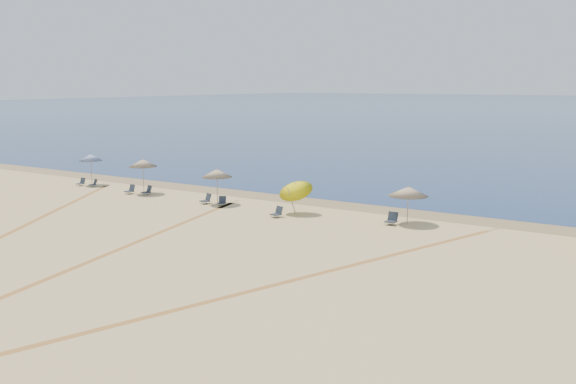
% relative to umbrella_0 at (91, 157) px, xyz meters
% --- Properties ---
extents(ground, '(160.00, 160.00, 0.00)m').
position_rel_umbrella_0_xyz_m(ground, '(19.37, -20.80, -2.23)').
color(ground, tan).
rests_on(ground, ground).
extents(wet_sand, '(500.00, 500.00, 0.00)m').
position_rel_umbrella_0_xyz_m(wet_sand, '(19.37, 3.20, -2.23)').
color(wet_sand, olive).
rests_on(wet_sand, ground).
extents(umbrella_0, '(1.86, 1.86, 2.57)m').
position_rel_umbrella_0_xyz_m(umbrella_0, '(0.00, 0.00, 0.00)').
color(umbrella_0, gray).
rests_on(umbrella_0, ground).
extents(umbrella_1, '(2.11, 2.11, 2.63)m').
position_rel_umbrella_0_xyz_m(umbrella_1, '(6.50, -0.68, 0.06)').
color(umbrella_1, gray).
rests_on(umbrella_1, ground).
extents(umbrella_2, '(2.09, 2.09, 2.46)m').
position_rel_umbrella_0_xyz_m(umbrella_2, '(13.78, -1.01, -0.11)').
color(umbrella_2, gray).
rests_on(umbrella_2, ground).
extents(umbrella_3, '(2.18, 2.18, 2.45)m').
position_rel_umbrella_0_xyz_m(umbrella_3, '(20.03, -1.03, -0.54)').
color(umbrella_3, gray).
rests_on(umbrella_3, ground).
extents(umbrella_4, '(2.34, 2.34, 2.26)m').
position_rel_umbrella_0_xyz_m(umbrella_4, '(27.13, 0.12, -0.31)').
color(umbrella_4, gray).
rests_on(umbrella_4, ground).
extents(chair_0, '(0.54, 0.63, 0.63)m').
position_rel_umbrella_0_xyz_m(chair_0, '(-0.31, -0.81, -1.96)').
color(chair_0, '#1B222B').
rests_on(chair_0, ground).
extents(chair_1, '(0.68, 0.73, 0.61)m').
position_rel_umbrella_0_xyz_m(chair_1, '(0.98, -0.66, -1.96)').
color(chair_1, '#1B222B').
rests_on(chair_1, ground).
extents(chair_2, '(0.68, 0.76, 0.69)m').
position_rel_umbrella_0_xyz_m(chair_2, '(5.80, -1.37, -1.93)').
color(chair_2, '#1B222B').
rests_on(chair_2, ground).
extents(chair_3, '(0.75, 0.82, 0.69)m').
position_rel_umbrella_0_xyz_m(chair_3, '(7.21, -1.02, -1.93)').
color(chair_3, '#1B222B').
rests_on(chair_3, ground).
extents(chair_4, '(0.79, 0.84, 0.70)m').
position_rel_umbrella_0_xyz_m(chair_4, '(13.12, -1.40, -1.92)').
color(chair_4, '#1B222B').
rests_on(chair_4, ground).
extents(chair_5, '(0.69, 0.74, 0.61)m').
position_rel_umbrella_0_xyz_m(chair_5, '(14.39, -1.28, -1.96)').
color(chair_5, '#1B222B').
rests_on(chair_5, ground).
extents(chair_6, '(0.72, 0.78, 0.67)m').
position_rel_umbrella_0_xyz_m(chair_6, '(19.64, -2.48, -1.94)').
color(chair_6, '#1B222B').
rests_on(chair_6, ground).
extents(chair_7, '(0.61, 0.72, 0.73)m').
position_rel_umbrella_0_xyz_m(chair_7, '(26.46, -0.65, -1.91)').
color(chair_7, '#1B222B').
rests_on(chair_7, ground).
extents(tire_tracks, '(56.48, 39.05, 0.00)m').
position_rel_umbrella_0_xyz_m(tire_tracks, '(17.51, -12.39, -2.23)').
color(tire_tracks, tan).
rests_on(tire_tracks, ground).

